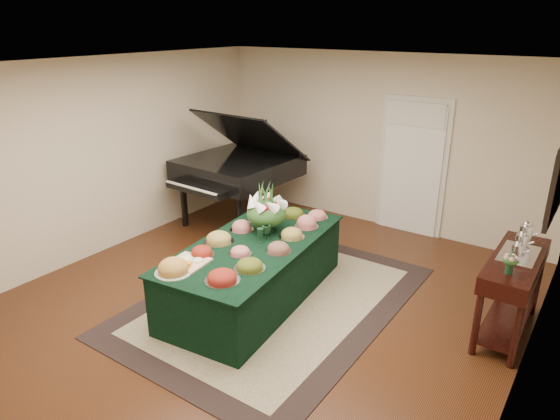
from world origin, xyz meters
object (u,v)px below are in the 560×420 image
Objects in this scene: mahogany_sideboard at (514,275)px; floral_centerpiece at (266,209)px; grand_piano at (238,167)px; buffet_table at (255,270)px.

floral_centerpiece is at bearing -167.55° from mahogany_sideboard.
grand_piano is (-1.59, 1.42, -0.08)m from floral_centerpiece.
mahogany_sideboard is at bearing 19.87° from buffet_table.
grand_piano reaches higher than buffet_table.
grand_piano is at bearing 169.13° from mahogany_sideboard.
grand_piano is (-1.67, 1.77, 0.58)m from buffet_table.
buffet_table is 0.75m from floral_centerpiece.
buffet_table is 2.80m from mahogany_sideboard.
floral_centerpiece reaches higher than buffet_table.
mahogany_sideboard is (2.62, 0.95, 0.33)m from buffet_table.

